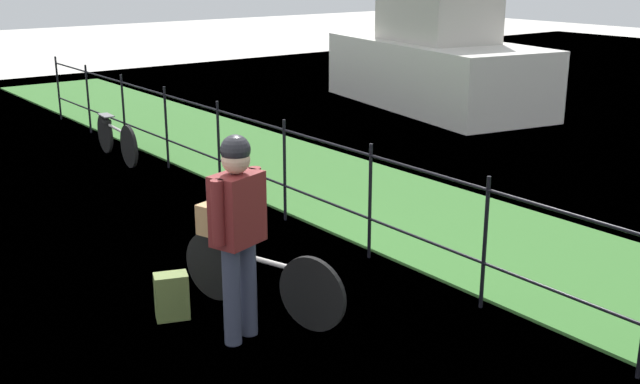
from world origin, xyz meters
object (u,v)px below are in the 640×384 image
backpack_on_paving (172,296)px  mooring_bollard (214,195)px  bicycle_main (259,276)px  bicycle_parked (116,138)px  wooden_crate (223,220)px  moored_boat_near (436,56)px  cyclist_person (238,221)px  terrier_dog (224,197)px

backpack_on_paving → mooring_bollard: 2.90m
bicycle_main → bicycle_parked: size_ratio=0.96×
wooden_crate → backpack_on_paving: bearing=-89.4°
backpack_on_paving → moored_boat_near: 10.63m
wooden_crate → cyclist_person: bearing=-20.5°
cyclist_person → bicycle_parked: cyclist_person is taller
terrier_dog → bicycle_parked: size_ratio=0.19×
bicycle_parked → wooden_crate: bearing=-13.7°
wooden_crate → mooring_bollard: size_ratio=0.95×
backpack_on_paving → bicycle_parked: bearing=91.6°
mooring_bollard → terrier_dog: bearing=-27.5°
bicycle_main → terrier_dog: bearing=-162.0°
bicycle_main → backpack_on_paving: bearing=-119.8°
terrier_dog → moored_boat_near: bearing=124.2°
cyclist_person → bicycle_parked: 6.36m
terrier_dog → cyclist_person: cyclist_person is taller
wooden_crate → bicycle_parked: size_ratio=0.23×
bicycle_main → bicycle_parked: bearing=168.3°
wooden_crate → moored_boat_near: bearing=124.1°
backpack_on_paving → bicycle_parked: (-5.46, 1.85, 0.13)m
wooden_crate → bicycle_main: bearing=18.0°
wooden_crate → terrier_dog: size_ratio=1.19×
terrier_dog → backpack_on_paving: bearing=-92.0°
moored_boat_near → bicycle_parked: bearing=-88.1°
terrier_dog → bicycle_parked: (-5.47, 1.32, -0.65)m
bicycle_main → mooring_bollard: bearing=157.7°
wooden_crate → moored_boat_near: moored_boat_near is taller
terrier_dog → backpack_on_paving: 0.95m
cyclist_person → backpack_on_paving: size_ratio=4.21×
bicycle_main → backpack_on_paving: bicycle_main is taller
bicycle_main → mooring_bollard: (-2.68, 1.10, -0.14)m
bicycle_parked → mooring_bollard: bearing=-1.9°
mooring_bollard → bicycle_parked: 3.15m
terrier_dog → cyclist_person: (0.65, -0.26, 0.02)m
bicycle_main → cyclist_person: size_ratio=0.97×
cyclist_person → moored_boat_near: bearing=126.3°
bicycle_parked → moored_boat_near: moored_boat_near is taller
mooring_bollard → bicycle_main: bearing=-22.3°
cyclist_person → bicycle_parked: bearing=165.6°
bicycle_main → bicycle_parked: 5.95m
moored_boat_near → bicycle_main: bearing=-53.8°
wooden_crate → mooring_bollard: (-2.31, 1.22, -0.57)m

